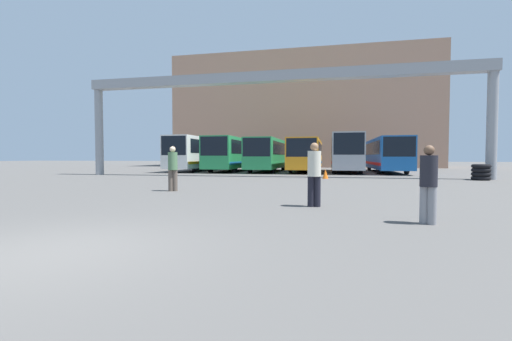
{
  "coord_description": "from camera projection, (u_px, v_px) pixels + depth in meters",
  "views": [
    {
      "loc": [
        3.97,
        -4.14,
        1.4
      ],
      "look_at": [
        -1.81,
        22.57,
        0.3
      ],
      "focal_mm": 24.0,
      "sensor_mm": 36.0,
      "label": 1
    }
  ],
  "objects": [
    {
      "name": "bus_slot_4",
      "position": [
        346.0,
        151.0,
        31.03
      ],
      "size": [
        2.5,
        10.81,
        3.32
      ],
      "color": "#999EA5",
      "rests_on": "ground"
    },
    {
      "name": "overhead_gantry",
      "position": [
        272.0,
        89.0,
        23.62
      ],
      "size": [
        27.87,
        0.8,
        7.27
      ],
      "color": "gray",
      "rests_on": "ground"
    },
    {
      "name": "pedestrian_far_center",
      "position": [
        314.0,
        173.0,
        9.57
      ],
      "size": [
        0.37,
        0.37,
        1.8
      ],
      "rotation": [
        0.0,
        0.0,
        3.29
      ],
      "color": "black",
      "rests_on": "ground"
    },
    {
      "name": "bus_slot_5",
      "position": [
        386.0,
        153.0,
        30.94
      ],
      "size": [
        2.5,
        12.15,
        2.98
      ],
      "color": "#1959A5",
      "rests_on": "ground"
    },
    {
      "name": "pedestrian_near_center",
      "position": [
        428.0,
        182.0,
        7.1
      ],
      "size": [
        0.34,
        0.34,
        1.64
      ],
      "rotation": [
        0.0,
        0.0,
        2.55
      ],
      "color": "gray",
      "rests_on": "ground"
    },
    {
      "name": "bus_slot_0",
      "position": [
        196.0,
        152.0,
        33.69
      ],
      "size": [
        2.47,
        10.08,
        3.27
      ],
      "color": "silver",
      "rests_on": "ground"
    },
    {
      "name": "bus_slot_3",
      "position": [
        307.0,
        153.0,
        32.52
      ],
      "size": [
        2.6,
        12.31,
        2.96
      ],
      "color": "orange",
      "rests_on": "ground"
    },
    {
      "name": "pedestrian_mid_left",
      "position": [
        173.0,
        167.0,
        13.93
      ],
      "size": [
        0.38,
        0.38,
        1.82
      ],
      "rotation": [
        0.0,
        0.0,
        3.55
      ],
      "color": "brown",
      "rests_on": "ground"
    },
    {
      "name": "bus_slot_1",
      "position": [
        231.0,
        152.0,
        33.06
      ],
      "size": [
        2.57,
        10.31,
        3.17
      ],
      "color": "#268C4C",
      "rests_on": "ground"
    },
    {
      "name": "traffic_cone",
      "position": [
        325.0,
        174.0,
        21.82
      ],
      "size": [
        0.37,
        0.37,
        0.6
      ],
      "color": "orange",
      "rests_on": "ground"
    },
    {
      "name": "tire_stack",
      "position": [
        481.0,
        172.0,
        20.43
      ],
      "size": [
        1.04,
        1.04,
        0.96
      ],
      "color": "black",
      "rests_on": "ground"
    },
    {
      "name": "bus_slot_2",
      "position": [
        268.0,
        153.0,
        32.38
      ],
      "size": [
        2.47,
        10.46,
        3.02
      ],
      "color": "#268C4C",
      "rests_on": "ground"
    },
    {
      "name": "building_backdrop",
      "position": [
        303.0,
        113.0,
        50.35
      ],
      "size": [
        35.75,
        12.0,
        15.55
      ],
      "color": "tan",
      "rests_on": "ground"
    },
    {
      "name": "ground_plane",
      "position": [
        48.0,
        254.0,
        4.93
      ],
      "size": [
        200.0,
        200.0,
        0.0
      ],
      "primitive_type": "plane",
      "color": "#514F4C"
    }
  ]
}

